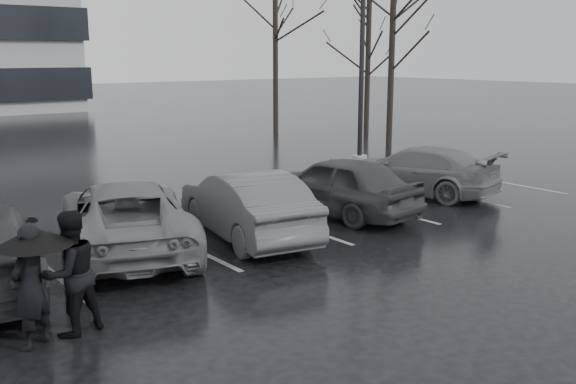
# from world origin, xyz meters

# --- Properties ---
(ground) EXTENTS (160.00, 160.00, 0.00)m
(ground) POSITION_xyz_m (0.00, 0.00, 0.00)
(ground) COLOR black
(ground) RESTS_ON ground
(car_main) EXTENTS (2.34, 4.59, 1.50)m
(car_main) POSITION_xyz_m (2.10, 2.22, 0.75)
(car_main) COLOR black
(car_main) RESTS_ON ground
(car_west_a) EXTENTS (2.29, 4.66, 1.47)m
(car_west_a) POSITION_xyz_m (-0.85, 1.87, 0.73)
(car_west_a) COLOR #333336
(car_west_a) RESTS_ON ground
(car_west_b) EXTENTS (3.97, 5.75, 1.46)m
(car_west_b) POSITION_xyz_m (-3.36, 2.47, 0.73)
(car_west_b) COLOR #4C4D4F
(car_west_b) RESTS_ON ground
(car_east) EXTENTS (3.12, 5.06, 1.37)m
(car_east) POSITION_xyz_m (5.52, 2.70, 0.69)
(car_east) COLOR #4C4D4F
(car_east) RESTS_ON ground
(pedestrian_left) EXTENTS (0.75, 0.70, 1.72)m
(pedestrian_left) POSITION_xyz_m (-6.16, -0.89, 0.86)
(pedestrian_left) COLOR black
(pedestrian_left) RESTS_ON ground
(pedestrian_right) EXTENTS (1.02, 0.88, 1.81)m
(pedestrian_right) POSITION_xyz_m (-5.57, -0.78, 0.90)
(pedestrian_right) COLOR black
(pedestrian_right) RESTS_ON ground
(umbrella) EXTENTS (1.00, 1.00, 1.70)m
(umbrella) POSITION_xyz_m (-6.04, -0.87, 1.54)
(umbrella) COLOR black
(umbrella) RESTS_ON ground
(lamp_post) EXTENTS (0.56, 0.56, 10.16)m
(lamp_post) POSITION_xyz_m (8.27, 7.92, 4.65)
(lamp_post) COLOR #9C9C9F
(lamp_post) RESTS_ON ground
(stall_stripes) EXTENTS (19.72, 5.00, 0.00)m
(stall_stripes) POSITION_xyz_m (-0.80, 2.50, 0.00)
(stall_stripes) COLOR #949496
(stall_stripes) RESTS_ON ground
(tree_east) EXTENTS (0.26, 0.26, 8.00)m
(tree_east) POSITION_xyz_m (12.00, 10.00, 4.00)
(tree_east) COLOR black
(tree_east) RESTS_ON ground
(tree_ne) EXTENTS (0.26, 0.26, 7.00)m
(tree_ne) POSITION_xyz_m (14.50, 14.00, 3.50)
(tree_ne) COLOR black
(tree_ne) RESTS_ON ground
(tree_north) EXTENTS (0.26, 0.26, 8.50)m
(tree_north) POSITION_xyz_m (11.00, 17.00, 4.25)
(tree_north) COLOR black
(tree_north) RESTS_ON ground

